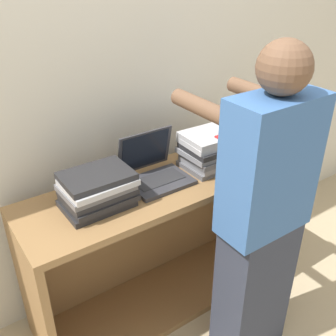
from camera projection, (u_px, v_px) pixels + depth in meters
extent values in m
plane|color=tan|center=(185.00, 325.00, 2.17)|extent=(12.00, 12.00, 0.00)
cube|color=beige|center=(122.00, 87.00, 2.00)|extent=(8.00, 0.05, 2.40)
cube|color=olive|center=(160.00, 187.00, 1.96)|extent=(1.42, 0.47, 0.04)
cube|color=olive|center=(161.00, 296.00, 2.33)|extent=(1.42, 0.47, 0.04)
cube|color=olive|center=(35.00, 302.00, 1.80)|extent=(0.04, 0.47, 0.72)
cube|color=olive|center=(252.00, 205.00, 2.49)|extent=(0.04, 0.47, 0.72)
cube|color=olive|center=(140.00, 226.00, 2.30)|extent=(1.35, 0.04, 0.72)
cube|color=#333338|center=(160.00, 182.00, 1.95)|extent=(0.30, 0.22, 0.02)
cube|color=#28282B|center=(159.00, 179.00, 1.95)|extent=(0.25, 0.12, 0.00)
cube|color=#333338|center=(145.00, 150.00, 1.99)|extent=(0.30, 0.05, 0.22)
cube|color=black|center=(145.00, 150.00, 1.98)|extent=(0.27, 0.04, 0.19)
cube|color=#232326|center=(97.00, 203.00, 1.78)|extent=(0.31, 0.23, 0.03)
cube|color=#232326|center=(99.00, 198.00, 1.76)|extent=(0.31, 0.23, 0.03)
cube|color=#232326|center=(98.00, 192.00, 1.76)|extent=(0.31, 0.23, 0.03)
cube|color=slate|center=(96.00, 187.00, 1.74)|extent=(0.31, 0.23, 0.03)
cube|color=#B7B7BC|center=(98.00, 182.00, 1.72)|extent=(0.31, 0.23, 0.03)
cube|color=#232326|center=(96.00, 176.00, 1.72)|extent=(0.30, 0.22, 0.03)
cube|color=slate|center=(211.00, 163.00, 2.11)|extent=(0.31, 0.23, 0.03)
cube|color=gray|center=(213.00, 158.00, 2.10)|extent=(0.30, 0.23, 0.03)
cube|color=slate|center=(214.00, 154.00, 2.08)|extent=(0.31, 0.23, 0.03)
cube|color=gray|center=(210.00, 149.00, 2.07)|extent=(0.31, 0.23, 0.03)
cube|color=#232326|center=(213.00, 145.00, 2.05)|extent=(0.31, 0.23, 0.03)
cube|color=#B7B7BC|center=(212.00, 140.00, 2.05)|extent=(0.31, 0.23, 0.03)
cube|color=#B7B7BC|center=(212.00, 135.00, 2.04)|extent=(0.31, 0.23, 0.03)
cube|color=#2D3342|center=(253.00, 288.00, 1.90)|extent=(0.34, 0.20, 0.75)
cube|color=#38609E|center=(270.00, 167.00, 1.58)|extent=(0.40, 0.20, 0.59)
sphere|color=brown|center=(284.00, 67.00, 1.38)|extent=(0.20, 0.20, 0.20)
cylinder|color=brown|center=(200.00, 107.00, 1.58)|extent=(0.07, 0.32, 0.07)
cylinder|color=brown|center=(257.00, 93.00, 1.74)|extent=(0.07, 0.32, 0.07)
cube|color=red|center=(220.00, 136.00, 1.98)|extent=(0.06, 0.02, 0.01)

